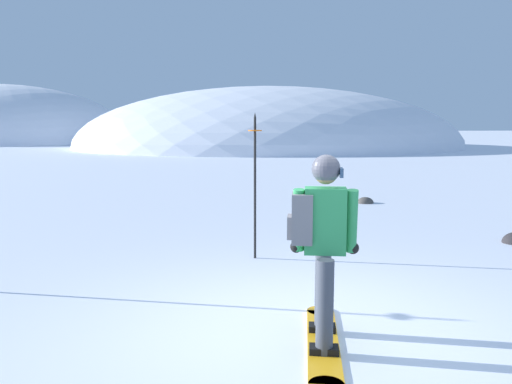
{
  "coord_description": "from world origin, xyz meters",
  "views": [
    {
      "loc": [
        -1.39,
        -4.47,
        1.97
      ],
      "look_at": [
        0.02,
        2.74,
        1.0
      ],
      "focal_mm": 35.91,
      "sensor_mm": 36.0,
      "label": 1
    }
  ],
  "objects": [
    {
      "name": "rock_dark",
      "position": [
        3.78,
        7.56,
        0.0
      ],
      "size": [
        0.44,
        0.37,
        0.31
      ],
      "color": "#4C4742",
      "rests_on": "ground"
    },
    {
      "name": "ground_plane",
      "position": [
        0.0,
        0.0,
        0.0
      ],
      "size": [
        300.0,
        300.0,
        0.0
      ],
      "primitive_type": "plane",
      "color": "white"
    },
    {
      "name": "piste_marker_far",
      "position": [
        0.02,
        2.81,
        1.22
      ],
      "size": [
        0.2,
        0.2,
        2.15
      ],
      "color": "black",
      "rests_on": "ground"
    },
    {
      "name": "ridge_peak_main",
      "position": [
        8.66,
        40.68,
        0.0
      ],
      "size": [
        33.91,
        30.52,
        10.57
      ],
      "color": "white",
      "rests_on": "ground"
    },
    {
      "name": "ridge_peak_far",
      "position": [
        -18.05,
        58.3,
        0.0
      ],
      "size": [
        27.73,
        24.96,
        12.9
      ],
      "color": "white",
      "rests_on": "ground"
    },
    {
      "name": "snowboarder_main",
      "position": [
        0.02,
        -0.25,
        0.92
      ],
      "size": [
        0.72,
        1.78,
        1.71
      ],
      "color": "orange",
      "rests_on": "ground"
    }
  ]
}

